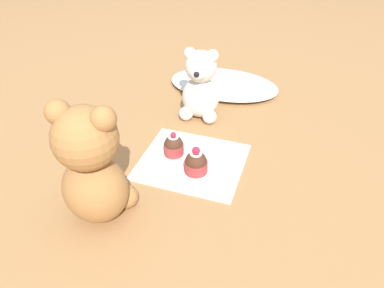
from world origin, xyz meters
TOP-DOWN VIEW (x-y plane):
  - ground_plane at (0.00, 0.00)m, footprint 4.00×4.00m
  - knitted_placemat at (0.00, 0.00)m, footprint 0.25×0.22m
  - tulle_cloth at (-0.02, 0.39)m, footprint 0.35×0.22m
  - teddy_bear_cream at (-0.05, 0.21)m, footprint 0.11×0.11m
  - teddy_bear_tan at (-0.12, -0.22)m, footprint 0.14×0.14m
  - cupcake_near_cream_bear at (-0.05, 0.01)m, footprint 0.05×0.05m
  - saucer_plate at (0.02, -0.04)m, footprint 0.07×0.07m
  - cupcake_near_tan_bear at (0.02, -0.04)m, footprint 0.05×0.05m

SIDE VIEW (x-z plane):
  - ground_plane at x=0.00m, z-range 0.00..0.00m
  - knitted_placemat at x=0.00m, z-range 0.00..0.01m
  - saucer_plate at x=0.02m, z-range 0.01..0.01m
  - tulle_cloth at x=-0.02m, z-range 0.00..0.03m
  - cupcake_near_cream_bear at x=-0.05m, z-range 0.00..0.06m
  - cupcake_near_tan_bear at x=0.02m, z-range 0.00..0.07m
  - teddy_bear_cream at x=-0.05m, z-range -0.01..0.20m
  - teddy_bear_tan at x=-0.12m, z-range 0.00..0.26m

